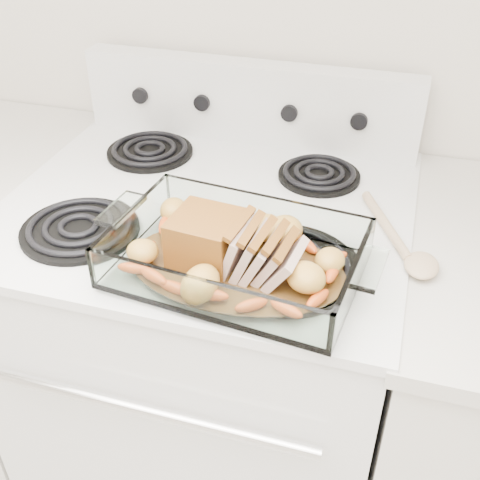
# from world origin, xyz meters

# --- Properties ---
(electric_range) EXTENTS (0.78, 0.70, 1.12)m
(electric_range) POSITION_xyz_m (0.00, 1.66, 0.48)
(electric_range) COLOR white
(electric_range) RESTS_ON ground
(baking_dish) EXTENTS (0.39, 0.25, 0.07)m
(baking_dish) POSITION_xyz_m (0.12, 1.46, 0.96)
(baking_dish) COLOR white
(baking_dish) RESTS_ON electric_range
(pork_roast) EXTENTS (0.21, 0.10, 0.08)m
(pork_roast) POSITION_xyz_m (0.10, 1.46, 0.99)
(pork_roast) COLOR #904E12
(pork_roast) RESTS_ON baking_dish
(roast_vegetables) EXTENTS (0.36, 0.20, 0.04)m
(roast_vegetables) POSITION_xyz_m (0.12, 1.49, 0.97)
(roast_vegetables) COLOR #D4511E
(roast_vegetables) RESTS_ON baking_dish
(wooden_spoon) EXTENTS (0.15, 0.24, 0.02)m
(wooden_spoon) POSITION_xyz_m (0.38, 1.60, 0.95)
(wooden_spoon) COLOR #BFAB91
(wooden_spoon) RESTS_ON electric_range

